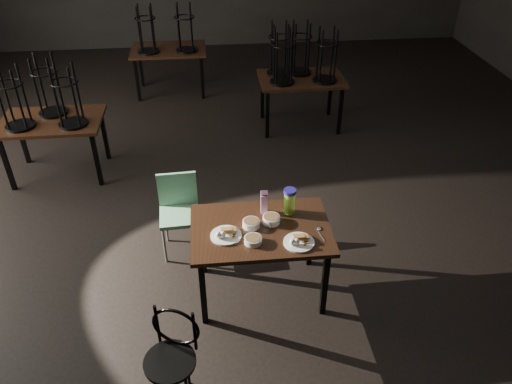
{
  "coord_description": "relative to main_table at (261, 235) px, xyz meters",
  "views": [
    {
      "loc": [
        -0.43,
        -4.48,
        3.43
      ],
      "look_at": [
        -0.05,
        -0.77,
        0.85
      ],
      "focal_mm": 35.0,
      "sensor_mm": 36.0,
      "label": 1
    }
  ],
  "objects": [
    {
      "name": "bowl_far",
      "position": [
        0.1,
        0.07,
        0.11
      ],
      "size": [
        0.15,
        0.15,
        0.06
      ],
      "color": "white",
      "rests_on": "main_table"
    },
    {
      "name": "plate_right",
      "position": [
        0.29,
        -0.23,
        0.1
      ],
      "size": [
        0.26,
        0.26,
        0.08
      ],
      "color": "white",
      "rests_on": "main_table"
    },
    {
      "name": "water_bottle",
      "position": [
        0.28,
        0.19,
        0.2
      ],
      "size": [
        0.15,
        0.15,
        0.24
      ],
      "color": "#9EE042",
      "rests_on": "main_table"
    },
    {
      "name": "bowl_near",
      "position": [
        -0.08,
        0.03,
        0.11
      ],
      "size": [
        0.15,
        0.15,
        0.06
      ],
      "color": "white",
      "rests_on": "main_table"
    },
    {
      "name": "spoon",
      "position": [
        0.49,
        -0.08,
        0.08
      ],
      "size": [
        0.05,
        0.21,
        0.01
      ],
      "color": "silver",
      "rests_on": "main_table"
    },
    {
      "name": "plate_left",
      "position": [
        -0.3,
        -0.08,
        0.1
      ],
      "size": [
        0.26,
        0.26,
        0.09
      ],
      "color": "white",
      "rests_on": "main_table"
    },
    {
      "name": "bg_table_left",
      "position": [
        -2.28,
        2.29,
        0.11
      ],
      "size": [
        1.2,
        0.8,
        1.48
      ],
      "color": "black",
      "rests_on": "ground"
    },
    {
      "name": "school_chair",
      "position": [
        -0.74,
        0.72,
        -0.17
      ],
      "size": [
        0.41,
        0.41,
        0.83
      ],
      "rotation": [
        0.0,
        0.0,
        0.05
      ],
      "color": "#67A17C",
      "rests_on": "ground"
    },
    {
      "name": "bg_table_right",
      "position": [
        0.92,
        3.32,
        0.13
      ],
      "size": [
        1.2,
        0.8,
        1.48
      ],
      "color": "black",
      "rests_on": "ground"
    },
    {
      "name": "bg_table_far",
      "position": [
        -0.99,
        4.73,
        0.08
      ],
      "size": [
        1.2,
        0.8,
        1.48
      ],
      "color": "black",
      "rests_on": "ground"
    },
    {
      "name": "bowl_big",
      "position": [
        -0.08,
        -0.18,
        0.11
      ],
      "size": [
        0.15,
        0.15,
        0.05
      ],
      "color": "white",
      "rests_on": "main_table"
    },
    {
      "name": "juice_carton",
      "position": [
        0.05,
        0.22,
        0.19
      ],
      "size": [
        0.06,
        0.06,
        0.24
      ],
      "color": "#821760",
      "rests_on": "main_table"
    },
    {
      "name": "main_table",
      "position": [
        0.0,
        0.0,
        0.0
      ],
      "size": [
        1.2,
        0.8,
        0.75
      ],
      "color": "black",
      "rests_on": "ground"
    },
    {
      "name": "bentwood_chair",
      "position": [
        -0.74,
        -0.98,
        -0.2
      ],
      "size": [
        0.42,
        0.41,
        0.79
      ],
      "rotation": [
        0.0,
        0.0,
        -0.34
      ],
      "color": "black",
      "rests_on": "ground"
    },
    {
      "name": "room",
      "position": [
        -0.01,
        1.17,
        1.66
      ],
      "size": [
        12.0,
        12.04,
        3.22
      ],
      "color": "black",
      "rests_on": "ground"
    }
  ]
}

